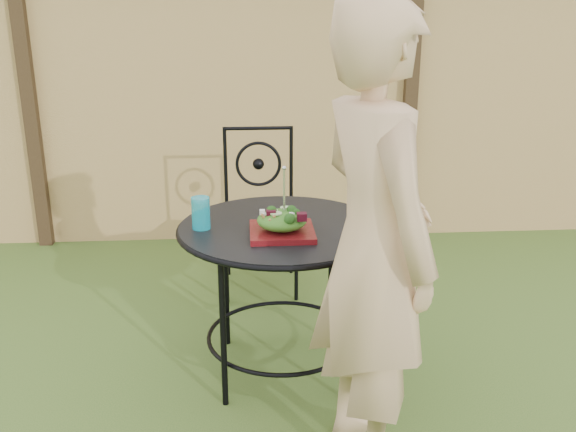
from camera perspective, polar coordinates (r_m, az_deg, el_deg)
The scene contains 9 objects.
ground at distance 2.83m, azimuth -6.17°, elevation -17.46°, with size 60.00×60.00×0.00m, color #2A4817.
fence at distance 4.54m, azimuth -5.69°, elevation 9.42°, with size 8.00×0.12×1.90m.
patio_table at distance 2.87m, azimuth -0.57°, elevation -3.45°, with size 0.92×0.92×0.72m.
patio_chair at distance 3.83m, azimuth -2.54°, elevation 0.94°, with size 0.46×0.46×0.95m.
diner at distance 2.24m, azimuth 7.69°, elevation -2.82°, with size 0.62×0.41×1.70m, color tan.
salad_plate at distance 2.71m, azimuth -0.54°, elevation -1.41°, with size 0.27×0.27×0.02m, color #43090A.
salad at distance 2.69m, azimuth -0.55°, elevation -0.37°, with size 0.21×0.21×0.08m, color #235614.
fork at distance 2.65m, azimuth -0.34°, elevation 2.30°, with size 0.01×0.01×0.18m, color silver.
drinking_glass at distance 2.79m, azimuth -7.76°, elevation 0.26°, with size 0.08×0.08×0.14m, color #0E91A4.
Camera 1 is at (0.13, -2.29, 1.66)m, focal length 40.00 mm.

